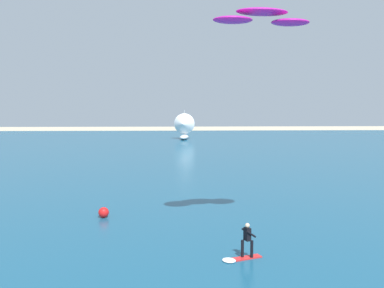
{
  "coord_description": "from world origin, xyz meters",
  "views": [
    {
      "loc": [
        0.32,
        -7.01,
        7.55
      ],
      "look_at": [
        1.07,
        15.12,
        5.25
      ],
      "focal_mm": 41.98,
      "sensor_mm": 36.0,
      "label": 1
    }
  ],
  "objects_px": {
    "kitesurfer": "(244,246)",
    "sailboat_center_horizon": "(184,126)",
    "marker_buoy": "(104,212)",
    "kite": "(262,17)"
  },
  "relations": [
    {
      "from": "kitesurfer",
      "to": "sailboat_center_horizon",
      "type": "relative_size",
      "value": 0.39
    },
    {
      "from": "sailboat_center_horizon",
      "to": "marker_buoy",
      "type": "relative_size",
      "value": 7.97
    },
    {
      "from": "kite",
      "to": "sailboat_center_horizon",
      "type": "height_order",
      "value": "kite"
    },
    {
      "from": "kite",
      "to": "marker_buoy",
      "type": "bearing_deg",
      "value": 154.63
    },
    {
      "from": "kitesurfer",
      "to": "marker_buoy",
      "type": "bearing_deg",
      "value": 135.81
    },
    {
      "from": "marker_buoy",
      "to": "kitesurfer",
      "type": "bearing_deg",
      "value": -44.19
    },
    {
      "from": "marker_buoy",
      "to": "sailboat_center_horizon",
      "type": "bearing_deg",
      "value": 83.61
    },
    {
      "from": "kitesurfer",
      "to": "kite",
      "type": "bearing_deg",
      "value": 67.97
    },
    {
      "from": "kite",
      "to": "marker_buoy",
      "type": "xyz_separation_m",
      "value": [
        -8.94,
        4.24,
        -11.19
      ]
    },
    {
      "from": "kitesurfer",
      "to": "sailboat_center_horizon",
      "type": "xyz_separation_m",
      "value": [
        -1.84,
        59.29,
        1.78
      ]
    }
  ]
}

